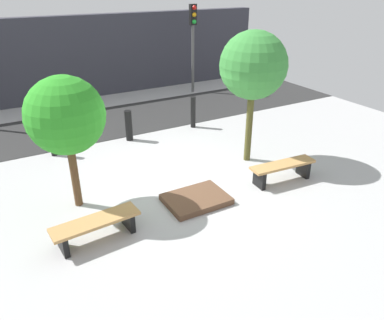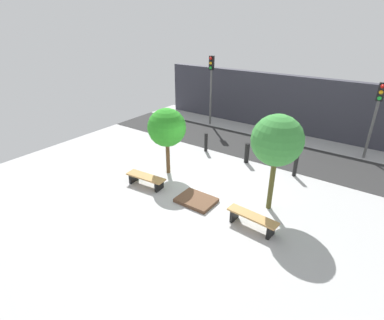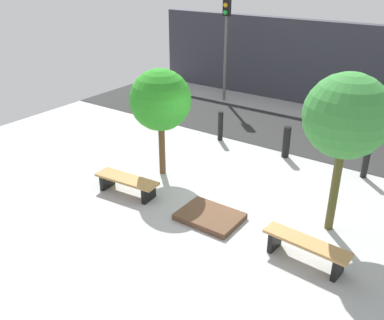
% 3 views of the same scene
% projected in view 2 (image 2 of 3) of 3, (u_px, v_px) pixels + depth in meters
% --- Properties ---
extents(ground_plane, '(18.00, 18.00, 0.00)m').
position_uv_depth(ground_plane, '(209.00, 191.00, 11.40)').
color(ground_plane, '#ACACAC').
extents(road_strip, '(18.00, 3.13, 0.01)m').
position_uv_depth(road_strip, '(262.00, 149.00, 15.03)').
color(road_strip, '#2B2B2B').
rests_on(road_strip, ground).
extents(building_facade, '(16.20, 0.50, 3.16)m').
position_uv_depth(building_facade, '(290.00, 104.00, 16.89)').
color(building_facade, '#33333D').
rests_on(building_facade, ground).
extents(bench_left, '(1.66, 0.59, 0.43)m').
position_uv_depth(bench_left, '(146.00, 179.00, 11.66)').
color(bench_left, black).
rests_on(bench_left, ground).
extents(bench_right, '(1.67, 0.53, 0.47)m').
position_uv_depth(bench_right, '(252.00, 219.00, 9.28)').
color(bench_right, black).
rests_on(bench_right, ground).
extents(planter_bed, '(1.34, 0.99, 0.13)m').
position_uv_depth(planter_bed, '(196.00, 200.00, 10.72)').
color(planter_bed, brown).
rests_on(planter_bed, ground).
extents(tree_behind_left_bench, '(1.55, 1.55, 2.80)m').
position_uv_depth(tree_behind_left_bench, '(167.00, 128.00, 11.93)').
color(tree_behind_left_bench, brown).
rests_on(tree_behind_left_bench, ground).
extents(tree_behind_right_bench, '(1.65, 1.65, 3.35)m').
position_uv_depth(tree_behind_right_bench, '(277.00, 141.00, 9.35)').
color(tree_behind_right_bench, '#4E4A22').
rests_on(tree_behind_right_bench, ground).
extents(bollard_far_left, '(0.16, 0.16, 0.93)m').
position_uv_depth(bollard_far_left, '(206.00, 142.00, 14.65)').
color(bollard_far_left, black).
rests_on(bollard_far_left, ground).
extents(bollard_left, '(0.21, 0.21, 0.92)m').
position_uv_depth(bollard_left, '(247.00, 153.00, 13.50)').
color(bollard_left, black).
rests_on(bollard_left, ground).
extents(bollard_center, '(0.16, 0.16, 1.01)m').
position_uv_depth(bollard_center, '(296.00, 165.00, 12.32)').
color(bollard_center, black).
rests_on(bollard_center, ground).
extents(traffic_light_west, '(0.28, 0.27, 4.03)m').
position_uv_depth(traffic_light_west, '(211.00, 79.00, 17.46)').
color(traffic_light_west, '#5A5A5A').
rests_on(traffic_light_west, ground).
extents(traffic_light_mid_west, '(0.28, 0.27, 3.50)m').
position_uv_depth(traffic_light_mid_west, '(377.00, 108.00, 13.09)').
color(traffic_light_mid_west, '#555555').
rests_on(traffic_light_mid_west, ground).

